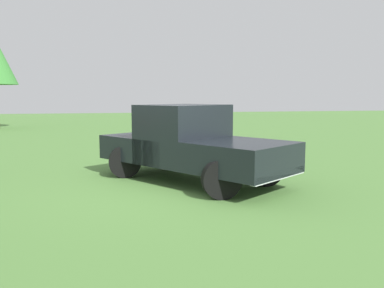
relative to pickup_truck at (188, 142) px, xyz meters
name	(u,v)px	position (x,y,z in m)	size (l,w,h in m)	color
ground_plane	(168,187)	(0.60, 0.60, -0.94)	(80.00, 80.00, 0.00)	#54843D
pickup_truck	(188,142)	(0.00, 0.00, 0.00)	(4.29, 5.05, 1.82)	black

